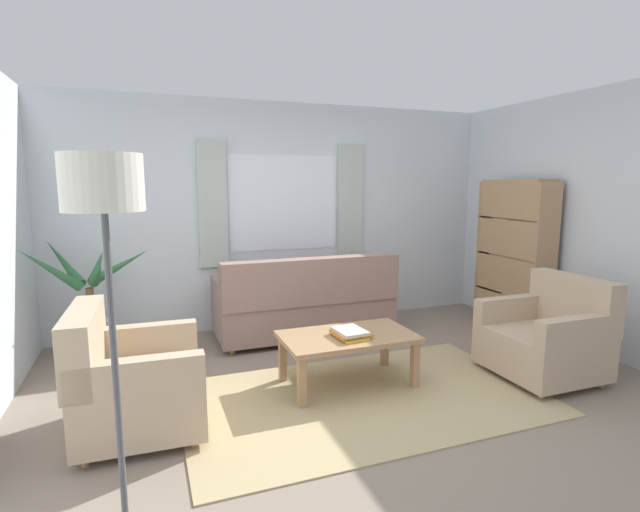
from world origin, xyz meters
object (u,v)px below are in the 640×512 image
object	(u,v)px
armchair_right	(548,337)
standing_lamp	(105,224)
couch	(305,304)
armchair_left	(131,382)
potted_plant	(90,311)
book_stack_on_table	(350,333)
coffee_table	(348,341)
bookshelf	(512,264)

from	to	relation	value
armchair_right	standing_lamp	distance (m)	3.69
couch	armchair_right	world-z (taller)	couch
armchair_left	potted_plant	xyz separation A→B (m)	(-0.39, 1.66, 0.10)
book_stack_on_table	armchair_left	bearing A→B (deg)	-176.34
armchair_right	coffee_table	bearing A→B (deg)	-104.21
armchair_right	standing_lamp	world-z (taller)	standing_lamp
armchair_left	standing_lamp	bearing A→B (deg)	-178.69
couch	armchair_left	bearing A→B (deg)	40.25
book_stack_on_table	potted_plant	bearing A→B (deg)	143.09
potted_plant	bookshelf	distance (m)	4.51
armchair_right	coffee_table	xyz separation A→B (m)	(-1.71, 0.44, 0.03)
book_stack_on_table	potted_plant	world-z (taller)	potted_plant
coffee_table	couch	bearing A→B (deg)	86.82
armchair_left	armchair_right	world-z (taller)	same
armchair_left	potted_plant	world-z (taller)	potted_plant
couch	book_stack_on_table	bearing A→B (deg)	86.62
couch	bookshelf	bearing A→B (deg)	166.12
potted_plant	book_stack_on_table	bearing A→B (deg)	-36.91
armchair_left	armchair_right	distance (m)	3.40
couch	coffee_table	bearing A→B (deg)	86.82
coffee_table	potted_plant	distance (m)	2.55
potted_plant	standing_lamp	xyz separation A→B (m)	(0.38, -2.76, 1.06)
book_stack_on_table	armchair_right	bearing A→B (deg)	-12.34
armchair_left	coffee_table	size ratio (longest dim) A/B	0.80
coffee_table	bookshelf	bearing A→B (deg)	17.41
book_stack_on_table	standing_lamp	size ratio (longest dim) A/B	0.18
armchair_right	standing_lamp	xyz separation A→B (m)	(-3.40, -0.83, 1.16)
potted_plant	standing_lamp	distance (m)	2.98
armchair_left	armchair_right	xyz separation A→B (m)	(3.39, -0.27, 0.00)
armchair_right	bookshelf	xyz separation A→B (m)	(0.66, 1.18, 0.41)
armchair_left	book_stack_on_table	size ratio (longest dim) A/B	2.69
book_stack_on_table	coffee_table	bearing A→B (deg)	82.64
book_stack_on_table	bookshelf	distance (m)	2.53
couch	book_stack_on_table	world-z (taller)	couch
couch	armchair_right	xyz separation A→B (m)	(1.63, -1.75, -0.01)
couch	standing_lamp	distance (m)	3.33
couch	book_stack_on_table	distance (m)	1.38
armchair_left	armchair_right	bearing A→B (deg)	-92.55
armchair_right	bookshelf	size ratio (longest dim) A/B	0.51
standing_lamp	armchair_left	bearing A→B (deg)	89.33
book_stack_on_table	bookshelf	bearing A→B (deg)	18.79
bookshelf	couch	bearing A→B (deg)	76.12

